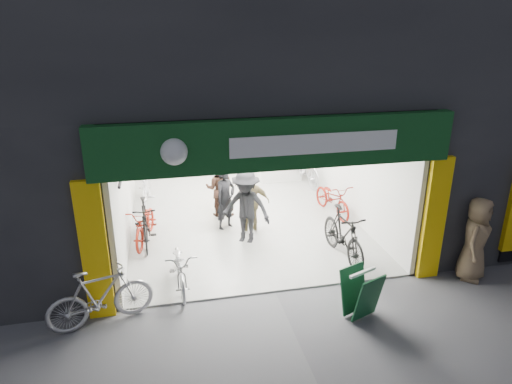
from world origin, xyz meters
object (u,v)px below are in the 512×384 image
object	(u,v)px
parked_bike	(100,297)
sandwich_board	(361,292)
bike_left_front	(180,267)
pedestrian_near	(475,239)
bike_right_front	(343,235)

from	to	relation	value
parked_bike	sandwich_board	world-z (taller)	parked_bike
bike_left_front	pedestrian_near	xyz separation A→B (m)	(5.89, -0.90, 0.44)
parked_bike	pedestrian_near	distance (m)	7.31
bike_right_front	parked_bike	distance (m)	5.19
parked_bike	sandwich_board	size ratio (longest dim) A/B	2.07
bike_left_front	parked_bike	world-z (taller)	parked_bike
bike_right_front	parked_bike	xyz separation A→B (m)	(-5.02, -1.31, -0.04)
bike_right_front	sandwich_board	distance (m)	2.12
bike_right_front	sandwich_board	size ratio (longest dim) A/B	2.21
bike_left_front	parked_bike	bearing A→B (deg)	-149.57
bike_left_front	sandwich_board	xyz separation A→B (m)	(3.09, -1.65, 0.04)
bike_right_front	pedestrian_near	size ratio (longest dim) A/B	1.11
bike_left_front	sandwich_board	bearing A→B (deg)	-30.01
sandwich_board	pedestrian_near	bearing A→B (deg)	-6.28
bike_right_front	sandwich_board	bearing A→B (deg)	-107.45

